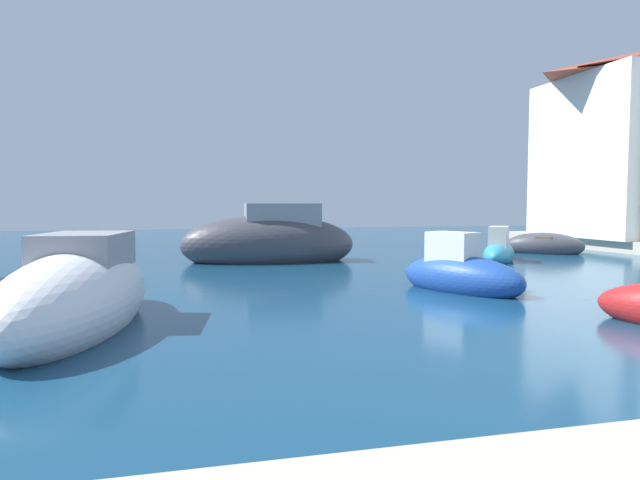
{
  "coord_description": "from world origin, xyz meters",
  "views": [
    {
      "loc": [
        -7.3,
        -5.18,
        2.03
      ],
      "look_at": [
        -3.48,
        10.35,
        0.97
      ],
      "focal_mm": 31.07,
      "sensor_mm": 36.0,
      "label": 1
    }
  ],
  "objects_px": {
    "moored_boat_0": "(77,297)",
    "waterfront_building_annex": "(633,144)",
    "moored_boat_1": "(460,274)",
    "moored_boat_7": "(270,242)",
    "moored_boat_6": "(544,246)",
    "moored_boat_3": "(499,252)"
  },
  "relations": [
    {
      "from": "moored_boat_0",
      "to": "moored_boat_7",
      "type": "distance_m",
      "value": 10.66
    },
    {
      "from": "moored_boat_3",
      "to": "moored_boat_7",
      "type": "bearing_deg",
      "value": 114.03
    },
    {
      "from": "moored_boat_6",
      "to": "moored_boat_7",
      "type": "xyz_separation_m",
      "value": [
        -11.38,
        -0.46,
        0.37
      ]
    },
    {
      "from": "moored_boat_6",
      "to": "moored_boat_1",
      "type": "bearing_deg",
      "value": -95.39
    },
    {
      "from": "moored_boat_1",
      "to": "moored_boat_3",
      "type": "bearing_deg",
      "value": 114.86
    },
    {
      "from": "moored_boat_6",
      "to": "moored_boat_7",
      "type": "height_order",
      "value": "moored_boat_7"
    },
    {
      "from": "moored_boat_6",
      "to": "waterfront_building_annex",
      "type": "xyz_separation_m",
      "value": [
        6.01,
        1.95,
        4.49
      ]
    },
    {
      "from": "moored_boat_0",
      "to": "moored_boat_3",
      "type": "distance_m",
      "value": 14.68
    },
    {
      "from": "moored_boat_7",
      "to": "waterfront_building_annex",
      "type": "bearing_deg",
      "value": -169.68
    },
    {
      "from": "moored_boat_1",
      "to": "moored_boat_7",
      "type": "distance_m",
      "value": 8.3
    },
    {
      "from": "moored_boat_7",
      "to": "waterfront_building_annex",
      "type": "height_order",
      "value": "waterfront_building_annex"
    },
    {
      "from": "moored_boat_0",
      "to": "moored_boat_1",
      "type": "relative_size",
      "value": 1.65
    },
    {
      "from": "moored_boat_1",
      "to": "moored_boat_6",
      "type": "distance_m",
      "value": 11.41
    },
    {
      "from": "moored_boat_0",
      "to": "moored_boat_3",
      "type": "relative_size",
      "value": 1.84
    },
    {
      "from": "moored_boat_6",
      "to": "moored_boat_7",
      "type": "bearing_deg",
      "value": -138.07
    },
    {
      "from": "moored_boat_0",
      "to": "moored_boat_3",
      "type": "xyz_separation_m",
      "value": [
        12.49,
        7.71,
        -0.18
      ]
    },
    {
      "from": "moored_boat_6",
      "to": "waterfront_building_annex",
      "type": "height_order",
      "value": "waterfront_building_annex"
    },
    {
      "from": "moored_boat_6",
      "to": "moored_boat_7",
      "type": "relative_size",
      "value": 0.51
    },
    {
      "from": "moored_boat_0",
      "to": "waterfront_building_annex",
      "type": "distance_m",
      "value": 25.44
    },
    {
      "from": "waterfront_building_annex",
      "to": "moored_boat_3",
      "type": "bearing_deg",
      "value": -155.7
    },
    {
      "from": "moored_boat_0",
      "to": "moored_boat_7",
      "type": "bearing_deg",
      "value": 162.94
    },
    {
      "from": "moored_boat_1",
      "to": "moored_boat_7",
      "type": "height_order",
      "value": "moored_boat_7"
    }
  ]
}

